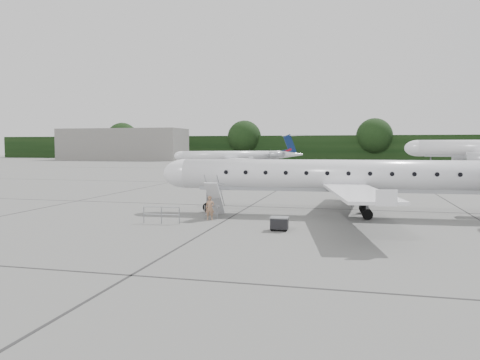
% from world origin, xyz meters
% --- Properties ---
extents(ground, '(320.00, 320.00, 0.00)m').
position_xyz_m(ground, '(0.00, 0.00, 0.00)').
color(ground, slate).
rests_on(ground, ground).
extents(treeline, '(260.00, 4.00, 8.00)m').
position_xyz_m(treeline, '(0.00, 130.00, 4.00)').
color(treeline, black).
rests_on(treeline, ground).
extents(terminal_building, '(40.00, 14.00, 10.00)m').
position_xyz_m(terminal_building, '(-70.00, 110.00, 5.00)').
color(terminal_building, slate).
rests_on(terminal_building, ground).
extents(main_regional_jet, '(29.90, 22.27, 7.39)m').
position_xyz_m(main_regional_jet, '(1.98, 4.33, 3.70)').
color(main_regional_jet, silver).
rests_on(main_regional_jet, ground).
extents(airstair, '(0.97, 2.27, 2.32)m').
position_xyz_m(airstair, '(-6.54, 1.68, 1.16)').
color(airstair, silver).
rests_on(airstair, ground).
extents(passenger, '(0.63, 0.49, 1.52)m').
position_xyz_m(passenger, '(-6.47, 0.42, 0.76)').
color(passenger, '#966D52').
rests_on(passenger, ground).
extents(safety_railing, '(2.20, 0.26, 1.00)m').
position_xyz_m(safety_railing, '(-8.86, -1.56, 0.50)').
color(safety_railing, gray).
rests_on(safety_railing, ground).
extents(baggage_cart, '(0.97, 0.80, 0.81)m').
position_xyz_m(baggage_cart, '(-1.70, -2.16, 0.41)').
color(baggage_cart, black).
rests_on(baggage_cart, ground).
extents(bg_regional_left, '(33.01, 30.54, 7.05)m').
position_xyz_m(bg_regional_left, '(-22.71, 67.37, 3.52)').
color(bg_regional_left, silver).
rests_on(bg_regional_left, ground).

